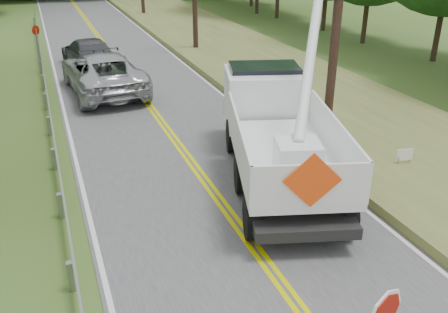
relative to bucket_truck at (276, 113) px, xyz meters
name	(u,v)px	position (x,y,z in m)	size (l,w,h in m)	color
road	(155,113)	(-2.47, 5.99, -1.67)	(7.20, 96.00, 0.03)	#464749
guardrail	(48,105)	(-6.49, 6.89, -1.12)	(0.18, 48.00, 0.77)	gray
tall_grass_verge	(307,91)	(4.63, 5.99, -1.53)	(7.00, 96.00, 0.30)	#525F2D
bucket_truck	(276,113)	(0.00, 0.00, 0.00)	(5.07, 8.17, 7.46)	black
suv_silver	(103,72)	(-3.94, 9.59, -0.74)	(3.03, 6.58, 1.83)	#B0B2B8
suv_darkgrey	(89,53)	(-4.03, 14.35, -0.86)	(2.23, 5.48, 1.59)	#3D3E45
stop_sign_permanent	(38,41)	(-6.53, 14.42, -0.08)	(0.39, 0.38, 2.43)	gray
yard_sign	(405,155)	(3.44, -1.98, -1.13)	(0.52, 0.13, 0.76)	white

